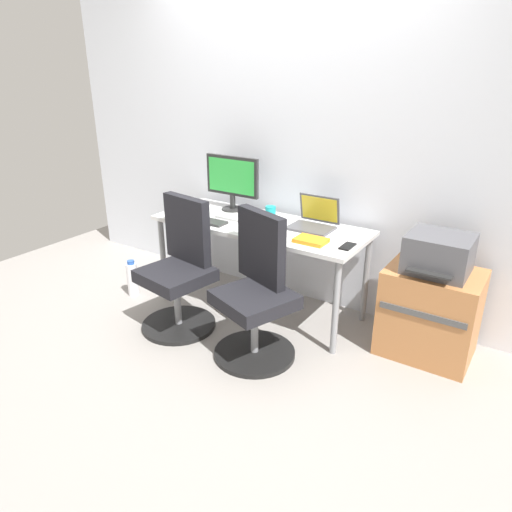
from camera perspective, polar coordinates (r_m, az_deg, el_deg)
name	(u,v)px	position (r m, az deg, el deg)	size (l,w,h in m)	color
ground_plane	(259,307)	(3.79, 0.42, -6.19)	(5.28, 5.28, 0.00)	gray
back_wall	(288,135)	(3.70, 3.90, 14.38)	(4.40, 0.04, 2.60)	silver
desk	(260,232)	(3.53, 0.45, 2.97)	(1.62, 0.63, 0.71)	silver
office_chair_left	(180,271)	(3.43, -9.13, -1.79)	(0.54, 0.54, 0.94)	black
office_chair_right	(257,294)	(3.06, 0.10, -4.60)	(0.56, 0.56, 0.94)	black
side_cabinet	(429,313)	(3.29, 20.22, -6.46)	(0.58, 0.45, 0.59)	#B77542
printer	(439,254)	(3.12, 21.21, 0.27)	(0.38, 0.40, 0.24)	#515156
water_bottle_on_floor	(133,279)	(4.05, -14.69, -2.68)	(0.09, 0.09, 0.31)	white
desktop_monitor	(232,179)	(3.78, -2.90, 9.24)	(0.48, 0.18, 0.43)	#262626
open_laptop	(314,220)	(3.42, 7.06, 4.32)	(0.31, 0.27, 0.22)	#4C4C51
keyboard_by_monitor	(205,221)	(3.55, -6.12, 4.26)	(0.34, 0.12, 0.02)	#2D2D2D
keyboard_by_laptop	(237,219)	(3.59, -2.25, 4.54)	(0.34, 0.12, 0.02)	#B7B7B7
mouse_by_monitor	(273,236)	(3.20, 2.11, 2.43)	(0.06, 0.10, 0.03)	#B7B7B7
mouse_by_laptop	(179,216)	(3.67, -9.25, 4.80)	(0.06, 0.10, 0.03)	silver
coffee_mug	(271,212)	(3.61, 1.81, 5.30)	(0.08, 0.08, 0.09)	teal
pen_cup	(180,206)	(3.81, -9.11, 6.00)	(0.07, 0.07, 0.10)	slate
phone_near_monitor	(347,246)	(3.10, 11.00, 1.16)	(0.07, 0.14, 0.01)	black
notebook	(311,240)	(3.14, 6.66, 1.89)	(0.21, 0.15, 0.03)	orange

